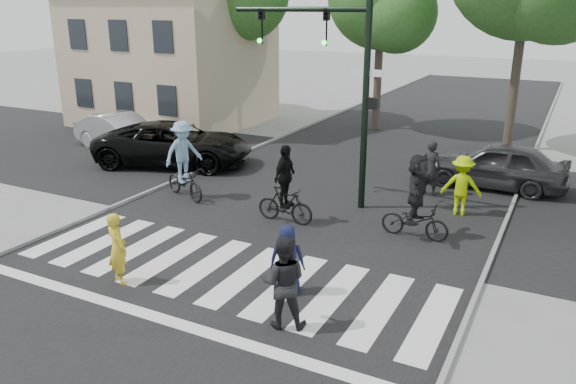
% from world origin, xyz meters
% --- Properties ---
extents(ground, '(120.00, 120.00, 0.00)m').
position_xyz_m(ground, '(0.00, 0.00, 0.00)').
color(ground, gray).
rests_on(ground, ground).
extents(road_stem, '(10.00, 70.00, 0.01)m').
position_xyz_m(road_stem, '(0.00, 5.00, 0.01)').
color(road_stem, black).
rests_on(road_stem, ground).
extents(road_cross, '(70.00, 10.00, 0.01)m').
position_xyz_m(road_cross, '(0.00, 8.00, 0.01)').
color(road_cross, black).
rests_on(road_cross, ground).
extents(curb_left, '(0.10, 70.00, 0.10)m').
position_xyz_m(curb_left, '(-5.05, 5.00, 0.05)').
color(curb_left, gray).
rests_on(curb_left, ground).
extents(curb_right, '(0.10, 70.00, 0.10)m').
position_xyz_m(curb_right, '(5.05, 5.00, 0.05)').
color(curb_right, gray).
rests_on(curb_right, ground).
extents(crosswalk, '(10.00, 3.85, 0.01)m').
position_xyz_m(crosswalk, '(0.00, 0.66, 0.01)').
color(crosswalk, silver).
rests_on(crosswalk, ground).
extents(traffic_signal, '(4.45, 0.29, 6.00)m').
position_xyz_m(traffic_signal, '(0.35, 6.20, 3.90)').
color(traffic_signal, black).
rests_on(traffic_signal, ground).
extents(house, '(8.40, 8.10, 8.82)m').
position_xyz_m(house, '(-11.49, 13.98, 3.80)').
color(house, beige).
rests_on(house, ground).
extents(pedestrian_woman, '(0.65, 0.54, 1.53)m').
position_xyz_m(pedestrian_woman, '(-1.66, -0.43, 0.77)').
color(pedestrian_woman, gold).
rests_on(pedestrian_woman, ground).
extents(pedestrian_child, '(0.83, 0.69, 1.44)m').
position_xyz_m(pedestrian_child, '(1.64, 0.77, 0.72)').
color(pedestrian_child, '#121334').
rests_on(pedestrian_child, ground).
extents(pedestrian_adult, '(1.03, 0.93, 1.73)m').
position_xyz_m(pedestrian_adult, '(2.14, -0.35, 0.87)').
color(pedestrian_adult, black).
rests_on(pedestrian_adult, ground).
extents(cyclist_left, '(1.95, 1.36, 2.33)m').
position_xyz_m(cyclist_left, '(-3.80, 4.61, 1.01)').
color(cyclist_left, black).
rests_on(cyclist_left, ground).
extents(cyclist_mid, '(1.62, 0.98, 2.11)m').
position_xyz_m(cyclist_mid, '(-0.20, 4.18, 0.87)').
color(cyclist_mid, black).
rests_on(cyclist_mid, ground).
extents(cyclist_right, '(1.69, 1.58, 2.14)m').
position_xyz_m(cyclist_right, '(3.13, 4.73, 0.95)').
color(cyclist_right, black).
rests_on(cyclist_right, ground).
extents(car_suv, '(6.08, 4.17, 1.54)m').
position_xyz_m(car_suv, '(-6.41, 7.43, 0.77)').
color(car_suv, black).
rests_on(car_suv, ground).
extents(car_silver, '(4.55, 2.26, 1.43)m').
position_xyz_m(car_silver, '(-9.77, 8.31, 0.72)').
color(car_silver, '#BBBABF').
rests_on(car_silver, ground).
extents(car_grey, '(4.32, 1.79, 1.47)m').
position_xyz_m(car_grey, '(4.29, 9.92, 0.73)').
color(car_grey, '#2F2E33').
rests_on(car_grey, ground).
extents(bystander_hivis, '(1.13, 0.72, 1.66)m').
position_xyz_m(bystander_hivis, '(3.80, 6.93, 0.83)').
color(bystander_hivis, '#AAD701').
rests_on(bystander_hivis, ground).
extents(bystander_dark, '(0.66, 0.48, 1.69)m').
position_xyz_m(bystander_dark, '(2.63, 8.29, 0.84)').
color(bystander_dark, black).
rests_on(bystander_dark, ground).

